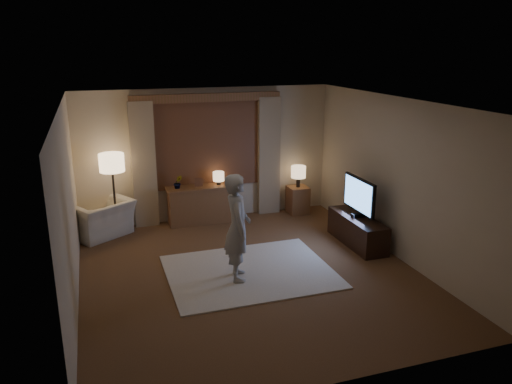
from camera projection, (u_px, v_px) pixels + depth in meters
name	position (u px, v px, depth m)	size (l,w,h in m)	color
room	(240.00, 182.00, 7.75)	(5.04, 5.54, 2.64)	brown
rug	(250.00, 271.00, 7.71)	(2.50, 2.00, 0.02)	beige
sideboard	(199.00, 206.00, 9.77)	(1.20, 0.40, 0.70)	brown
picture_frame	(199.00, 183.00, 9.64)	(0.16, 0.02, 0.20)	brown
plant	(178.00, 183.00, 9.51)	(0.17, 0.13, 0.30)	#999999
table_lamp_sideboard	(219.00, 177.00, 9.74)	(0.22, 0.22, 0.30)	black
floor_lamp	(112.00, 167.00, 8.90)	(0.44, 0.44, 1.52)	black
armchair	(100.00, 219.00, 9.09)	(1.03, 0.90, 0.67)	beige
side_table	(298.00, 200.00, 10.37)	(0.40, 0.40, 0.56)	brown
table_lamp_side	(298.00, 172.00, 10.20)	(0.30, 0.30, 0.44)	black
tv_stand	(357.00, 230.00, 8.75)	(0.45, 1.40, 0.50)	black
tv	(359.00, 196.00, 8.56)	(0.24, 0.97, 0.70)	black
person	(237.00, 227.00, 7.27)	(0.59, 0.38, 1.61)	#B3AFA5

